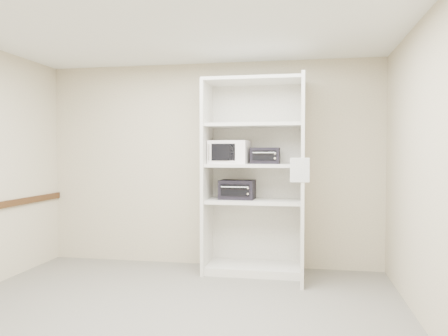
% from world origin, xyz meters
% --- Properties ---
extents(floor, '(4.50, 4.00, 0.01)m').
position_xyz_m(floor, '(0.00, 0.00, 0.00)').
color(floor, '#645F56').
rests_on(floor, ground).
extents(ceiling, '(4.50, 4.00, 0.01)m').
position_xyz_m(ceiling, '(0.00, 0.00, 2.70)').
color(ceiling, white).
extents(wall_back, '(4.50, 0.02, 2.70)m').
position_xyz_m(wall_back, '(0.00, 2.00, 1.35)').
color(wall_back, beige).
rests_on(wall_back, ground).
extents(wall_front, '(4.50, 0.02, 2.70)m').
position_xyz_m(wall_front, '(0.00, -2.00, 1.35)').
color(wall_front, beige).
rests_on(wall_front, ground).
extents(wall_right, '(0.02, 4.00, 2.70)m').
position_xyz_m(wall_right, '(2.25, 0.00, 1.35)').
color(wall_right, beige).
rests_on(wall_right, ground).
extents(shelving_unit, '(1.24, 0.92, 2.42)m').
position_xyz_m(shelving_unit, '(0.67, 1.70, 1.13)').
color(shelving_unit, white).
rests_on(shelving_unit, floor).
extents(microwave, '(0.51, 0.40, 0.29)m').
position_xyz_m(microwave, '(0.31, 1.71, 1.52)').
color(microwave, white).
rests_on(microwave, shelving_unit).
extents(toaster_oven_upper, '(0.36, 0.27, 0.20)m').
position_xyz_m(toaster_oven_upper, '(0.76, 1.73, 1.47)').
color(toaster_oven_upper, black).
rests_on(toaster_oven_upper, shelving_unit).
extents(toaster_oven_lower, '(0.45, 0.34, 0.24)m').
position_xyz_m(toaster_oven_lower, '(0.40, 1.74, 1.04)').
color(toaster_oven_lower, black).
rests_on(toaster_oven_lower, shelving_unit).
extents(paper_sign, '(0.20, 0.03, 0.26)m').
position_xyz_m(paper_sign, '(1.19, 1.07, 1.32)').
color(paper_sign, white).
rests_on(paper_sign, shelving_unit).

